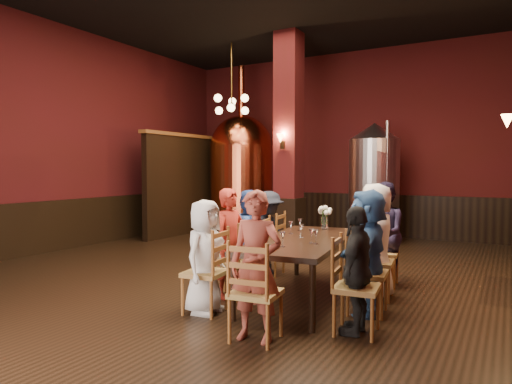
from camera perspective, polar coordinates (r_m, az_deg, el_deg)
The scene contains 37 objects.
room at distance 7.21m, azimuth -3.29°, elevation 7.89°, with size 10.00×10.02×4.50m.
wainscot_back at distance 11.73m, azimuth 9.91°, elevation -2.60°, with size 7.90×0.08×1.00m, color black.
wainscot_left at distance 9.96m, azimuth -22.88°, elevation -3.78°, with size 0.08×9.90×1.00m, color black.
column at distance 9.81m, azimuth 4.11°, elevation 6.59°, with size 0.58×0.58×4.50m, color #410E11.
partition at distance 11.65m, azimuth -8.07°, elevation 0.83°, with size 0.22×3.50×2.40m, color black.
pendant_cluster at distance 10.70m, azimuth -3.06°, elevation 10.87°, with size 0.90×0.90×1.70m, color #A57226, non-canonical shape.
sconce_column at distance 9.53m, azimuth 3.34°, elevation 6.40°, with size 0.20×0.20×0.36m, color black, non-canonical shape.
dining_table at distance 5.80m, azimuth 5.90°, elevation -6.42°, with size 1.28×2.50×0.75m.
chair_0 at distance 5.25m, azimuth -6.40°, elevation -9.93°, with size 0.46×0.46×0.92m, color brown, non-canonical shape.
person_0 at distance 5.22m, azimuth -6.41°, elevation -7.99°, with size 0.63×0.41×1.28m, color silver.
chair_1 at distance 5.84m, azimuth -3.18°, elevation -8.61°, with size 0.46×0.46×0.92m, color brown, non-canonical shape.
person_1 at distance 5.79m, azimuth -3.19°, elevation -6.39°, with size 0.50×0.33×1.38m, color maroon.
chair_2 at distance 6.43m, azimuth -0.61°, elevation -7.53°, with size 0.46×0.46×0.92m, color brown, non-canonical shape.
person_2 at distance 6.39m, azimuth -0.61°, elevation -5.72°, with size 0.65×0.32×1.33m, color #2B4A91.
chair_3 at distance 7.04m, azimuth 1.55°, elevation -6.61°, with size 0.46×0.46×0.92m, color brown, non-canonical shape.
person_3 at distance 7.01m, azimuth 1.55°, elevation -5.14°, with size 0.83×0.48×1.28m, color black.
chair_4 at distance 4.70m, azimuth 12.47°, elevation -11.55°, with size 0.46×0.46×0.92m, color brown, non-canonical shape.
person_4 at distance 4.66m, azimuth 12.50°, elevation -9.48°, with size 0.74×0.31×1.27m, color black.
chair_5 at distance 5.34m, azimuth 13.75°, elevation -9.79°, with size 0.46×0.46×0.92m, color brown, non-canonical shape.
person_5 at distance 5.29m, azimuth 13.78°, elevation -7.24°, with size 1.30×0.41×1.40m, color #2D5389.
chair_6 at distance 5.98m, azimuth 14.72°, elevation -8.43°, with size 0.46×0.46×0.92m, color brown, non-canonical shape.
person_6 at distance 5.93m, azimuth 14.76°, elevation -5.94°, with size 0.71×0.46×1.44m, color beige.
chair_7 at distance 6.63m, azimuth 15.52°, elevation -7.31°, with size 0.46×0.46×0.92m, color brown, non-canonical shape.
person_7 at distance 6.59m, azimuth 15.55°, elevation -5.04°, with size 0.70×0.35×1.45m, color #1E1831.
chair_8 at distance 4.41m, azimuth -0.03°, elevation -12.43°, with size 0.46×0.46×0.92m, color brown, non-canonical shape.
person_8 at distance 4.35m, azimuth -0.03°, elevation -9.18°, with size 0.52×0.34×1.43m, color brown.
copper_kettle at distance 11.69m, azimuth -1.82°, elevation 2.52°, with size 1.83×1.83×4.21m.
steel_vessel at distance 10.31m, azimuth 14.53°, elevation 1.10°, with size 1.12×1.12×2.62m.
rose_vase at distance 6.66m, azimuth 8.59°, elevation -2.68°, with size 0.21×0.21×0.35m.
wine_glass_0 at distance 5.14m, azimuth 3.37°, elevation -5.95°, with size 0.07×0.07×0.17m, color white, non-canonical shape.
wine_glass_1 at distance 5.17m, azimuth 1.24°, elevation -5.90°, with size 0.07×0.07×0.17m, color white, non-canonical shape.
wine_glass_2 at distance 5.42m, azimuth 6.95°, elevation -5.51°, with size 0.07×0.07×0.17m, color white, non-canonical shape.
wine_glass_3 at distance 5.87m, azimuth 5.66°, elevation -4.84°, with size 0.07×0.07×0.17m, color white, non-canonical shape.
wine_glass_4 at distance 6.16m, azimuth 4.36°, elevation -4.46°, with size 0.07×0.07×0.17m, color white, non-canonical shape.
wine_glass_5 at distance 5.30m, azimuth 1.43°, elevation -5.68°, with size 0.07×0.07×0.17m, color white, non-canonical shape.
wine_glass_6 at distance 6.49m, azimuth 5.51°, elevation -4.09°, with size 0.07×0.07×0.17m, color white, non-canonical shape.
wine_glass_7 at distance 5.36m, azimuth 7.49°, elevation -5.60°, with size 0.07×0.07×0.17m, color white, non-canonical shape.
Camera 1 is at (3.87, -6.05, 1.63)m, focal length 32.00 mm.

